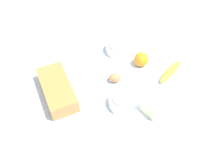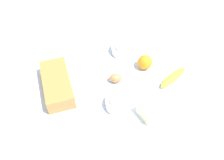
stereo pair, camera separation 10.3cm
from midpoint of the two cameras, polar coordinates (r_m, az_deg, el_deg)
name	(u,v)px [view 1 (the left image)]	position (r m, az deg, el deg)	size (l,w,h in m)	color
ground_plane	(112,86)	(1.28, -2.29, -1.55)	(2.40, 2.40, 0.02)	silver
loaf_pan	(57,89)	(1.24, -14.74, -2.21)	(0.30, 0.20, 0.08)	#B77A3D
flour_bowl	(122,101)	(1.17, -0.17, -5.02)	(0.13, 0.13, 0.07)	white
sugar_bowl	(118,47)	(1.42, -0.68, 7.52)	(0.14, 0.14, 0.07)	white
banana	(171,71)	(1.33, 11.12, 1.83)	(0.19, 0.04, 0.04)	yellow
orange_fruit	(141,59)	(1.34, 4.55, 4.64)	(0.08, 0.08, 0.08)	orange
butter_block	(152,108)	(1.16, 6.66, -6.54)	(0.09, 0.06, 0.06)	#F4EDB2
egg_near_butter	(115,78)	(1.27, -1.62, 0.40)	(0.05, 0.05, 0.07)	#B47A4A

